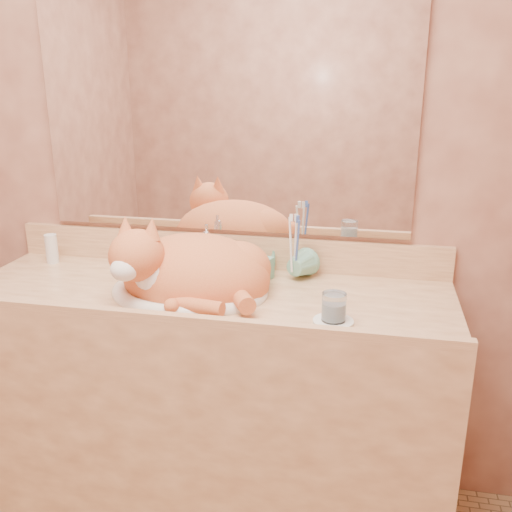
% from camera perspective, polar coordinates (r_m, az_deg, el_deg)
% --- Properties ---
extents(wall_back, '(2.40, 0.02, 2.50)m').
position_cam_1_polar(wall_back, '(2.02, -3.16, 9.91)').
color(wall_back, brown).
rests_on(wall_back, ground).
extents(vanity_counter, '(1.60, 0.55, 0.85)m').
position_cam_1_polar(vanity_counter, '(2.06, -4.77, -14.61)').
color(vanity_counter, '#A16F48').
rests_on(vanity_counter, floor).
extents(mirror, '(1.30, 0.02, 0.80)m').
position_cam_1_polar(mirror, '(2.00, -3.32, 13.84)').
color(mirror, white).
rests_on(mirror, wall_back).
extents(sink_basin, '(0.53, 0.45, 0.16)m').
position_cam_1_polar(sink_basin, '(1.84, -6.70, -1.39)').
color(sink_basin, white).
rests_on(sink_basin, vanity_counter).
extents(faucet, '(0.06, 0.12, 0.16)m').
position_cam_1_polar(faucet, '(2.01, -5.00, 0.49)').
color(faucet, white).
rests_on(faucet, vanity_counter).
extents(cat, '(0.50, 0.41, 0.27)m').
position_cam_1_polar(cat, '(1.82, -6.83, -1.20)').
color(cat, '#C4582D').
rests_on(cat, sink_basin).
extents(soap_dispenser, '(0.10, 0.10, 0.17)m').
position_cam_1_polar(soap_dispenser, '(1.88, -0.90, -0.54)').
color(soap_dispenser, '#6BAC90').
rests_on(soap_dispenser, vanity_counter).
extents(toothbrush_cup, '(0.13, 0.13, 0.09)m').
position_cam_1_polar(toothbrush_cup, '(1.93, 3.79, -1.32)').
color(toothbrush_cup, '#6BAC90').
rests_on(toothbrush_cup, vanity_counter).
extents(toothbrushes, '(0.04, 0.04, 0.24)m').
position_cam_1_polar(toothbrushes, '(1.90, 3.85, 1.36)').
color(toothbrushes, silver).
rests_on(toothbrushes, toothbrush_cup).
extents(saucer, '(0.12, 0.12, 0.01)m').
position_cam_1_polar(saucer, '(1.64, 7.73, -6.53)').
color(saucer, white).
rests_on(saucer, vanity_counter).
extents(water_glass, '(0.07, 0.07, 0.08)m').
position_cam_1_polar(water_glass, '(1.63, 7.79, -5.07)').
color(water_glass, silver).
rests_on(water_glass, saucer).
extents(lotion_bottle, '(0.05, 0.05, 0.11)m').
position_cam_1_polar(lotion_bottle, '(2.25, -19.76, 0.69)').
color(lotion_bottle, silver).
rests_on(lotion_bottle, vanity_counter).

